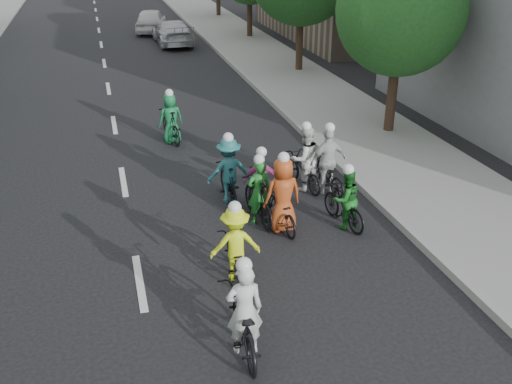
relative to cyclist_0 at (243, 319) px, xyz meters
name	(u,v)px	position (x,y,z in m)	size (l,w,h in m)	color
ground	(140,282)	(-1.51, 2.39, -0.59)	(120.00, 120.00, 0.00)	black
sidewalk_right	(327,105)	(6.49, 12.39, -0.52)	(4.00, 80.00, 0.15)	gray
curb_right	(279,109)	(4.54, 12.39, -0.50)	(0.18, 80.00, 0.18)	#999993
tree_r_0	(401,11)	(7.29, 8.99, 3.37)	(4.00, 4.00, 5.97)	black
cyclist_0	(243,319)	(0.00, 0.00, 0.00)	(0.82, 2.00, 1.79)	black
cyclist_1	(345,203)	(3.29, 3.47, 0.00)	(0.78, 1.69, 1.58)	black
cyclist_2	(235,249)	(0.36, 2.09, 0.03)	(1.02, 1.59, 1.70)	black
cyclist_3	(261,185)	(1.70, 4.93, 0.00)	(0.91, 1.70, 1.61)	black
cyclist_4	(282,202)	(1.86, 3.74, 0.08)	(0.89, 1.72, 1.91)	black
cyclist_5	(258,198)	(1.44, 4.22, 0.03)	(0.65, 1.84, 1.73)	black
cyclist_6	(304,165)	(3.10, 5.69, 0.07)	(0.93, 1.83, 1.87)	black
cyclist_7	(229,175)	(1.02, 5.47, 0.12)	(1.10, 1.66, 1.84)	black
cyclist_8	(327,168)	(3.60, 5.36, 0.06)	(1.08, 1.79, 1.90)	black
cyclist_9	(171,122)	(0.22, 10.18, 0.06)	(0.85, 1.84, 1.75)	black
follow_car_lead	(173,32)	(2.53, 26.30, 0.09)	(1.92, 4.71, 1.37)	silver
follow_car_trail	(151,20)	(1.77, 30.75, 0.15)	(1.76, 4.37, 1.49)	white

